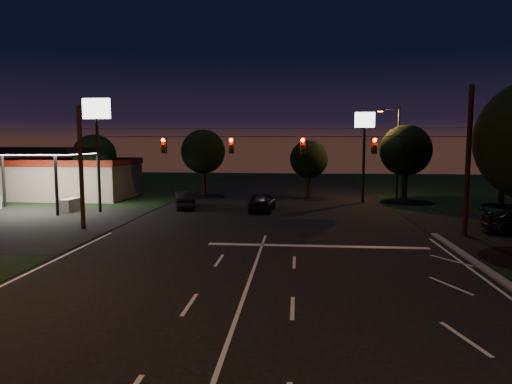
# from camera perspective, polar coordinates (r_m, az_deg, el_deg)

# --- Properties ---
(ground) EXTENTS (140.00, 140.00, 0.00)m
(ground) POSITION_cam_1_polar(r_m,az_deg,el_deg) (14.46, -2.99, -16.80)
(ground) COLOR black
(ground) RESTS_ON ground
(stop_bar) EXTENTS (12.00, 0.50, 0.01)m
(stop_bar) POSITION_cam_1_polar(r_m,az_deg,el_deg) (25.32, 7.61, -6.70)
(stop_bar) COLOR silver
(stop_bar) RESTS_ON ground
(utility_pole_right) EXTENTS (0.30, 0.30, 9.00)m
(utility_pole_right) POSITION_cam_1_polar(r_m,az_deg,el_deg) (30.43, 24.59, -5.04)
(utility_pole_right) COLOR black
(utility_pole_right) RESTS_ON ground
(utility_pole_left) EXTENTS (0.28, 0.28, 8.00)m
(utility_pole_left) POSITION_cam_1_polar(r_m,az_deg,el_deg) (31.93, -20.75, -4.37)
(utility_pole_left) COLOR black
(utility_pole_left) RESTS_ON ground
(signal_span) EXTENTS (24.00, 0.40, 1.56)m
(signal_span) POSITION_cam_1_polar(r_m,az_deg,el_deg) (28.19, 1.36, 5.93)
(signal_span) COLOR black
(signal_span) RESTS_ON ground
(gas_station) EXTENTS (14.20, 16.10, 5.25)m
(gas_station) POSITION_cam_1_polar(r_m,az_deg,el_deg) (49.74, -23.31, 1.97)
(gas_station) COLOR gray
(gas_station) RESTS_ON ground
(pole_sign_left_near) EXTENTS (2.20, 0.30, 9.10)m
(pole_sign_left_near) POSITION_cam_1_polar(r_m,az_deg,el_deg) (38.63, -19.26, 7.86)
(pole_sign_left_near) COLOR black
(pole_sign_left_near) RESTS_ON ground
(pole_sign_right) EXTENTS (1.80, 0.30, 8.40)m
(pole_sign_right) POSITION_cam_1_polar(r_m,az_deg,el_deg) (43.59, 13.39, 6.85)
(pole_sign_right) COLOR black
(pole_sign_right) RESTS_ON ground
(street_light_right_far) EXTENTS (2.20, 0.35, 9.00)m
(street_light_right_far) POSITION_cam_1_polar(r_m,az_deg,el_deg) (46.11, 17.02, 5.46)
(street_light_right_far) COLOR black
(street_light_right_far) RESTS_ON ground
(tree_far_a) EXTENTS (4.20, 4.20, 6.42)m
(tree_far_a) POSITION_cam_1_polar(r_m,az_deg,el_deg) (47.67, -19.46, 4.21)
(tree_far_a) COLOR black
(tree_far_a) RESTS_ON ground
(tree_far_b) EXTENTS (4.60, 4.60, 6.98)m
(tree_far_b) POSITION_cam_1_polar(r_m,az_deg,el_deg) (48.33, -6.56, 4.97)
(tree_far_b) COLOR black
(tree_far_b) RESTS_ON ground
(tree_far_c) EXTENTS (3.80, 3.80, 5.86)m
(tree_far_c) POSITION_cam_1_polar(r_m,az_deg,el_deg) (46.31, 6.65, 4.03)
(tree_far_c) COLOR black
(tree_far_c) RESTS_ON ground
(tree_far_d) EXTENTS (4.80, 4.80, 7.30)m
(tree_far_d) POSITION_cam_1_polar(r_m,az_deg,el_deg) (45.43, 18.19, 4.89)
(tree_far_d) COLOR black
(tree_far_d) RESTS_ON ground
(tree_far_e) EXTENTS (4.00, 4.00, 6.18)m
(tree_far_e) POSITION_cam_1_polar(r_m,az_deg,el_deg) (46.00, 28.50, 3.57)
(tree_far_e) COLOR black
(tree_far_e) RESTS_ON ground
(car_oncoming_a) EXTENTS (2.18, 4.76, 1.58)m
(car_oncoming_a) POSITION_cam_1_polar(r_m,az_deg,el_deg) (37.51, 0.76, -1.21)
(car_oncoming_a) COLOR black
(car_oncoming_a) RESTS_ON ground
(car_oncoming_b) EXTENTS (2.79, 4.71, 1.47)m
(car_oncoming_b) POSITION_cam_1_polar(r_m,az_deg,el_deg) (39.63, -8.90, -0.96)
(car_oncoming_b) COLOR black
(car_oncoming_b) RESTS_ON ground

